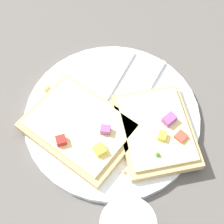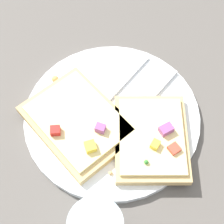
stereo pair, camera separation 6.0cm
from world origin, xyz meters
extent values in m
plane|color=#56514C|center=(0.00, 0.00, 0.00)|extent=(4.00, 4.00, 0.00)
cylinder|color=white|center=(0.00, 0.00, 0.01)|extent=(0.29, 0.29, 0.01)
cube|color=silver|center=(-0.07, -0.01, 0.01)|extent=(0.13, 0.04, 0.01)
cube|color=silver|center=(0.02, -0.03, 0.01)|extent=(0.06, 0.04, 0.01)
cube|color=silver|center=(0.06, -0.05, 0.01)|extent=(0.03, 0.01, 0.00)
cube|color=silver|center=(0.06, -0.04, 0.01)|extent=(0.03, 0.01, 0.00)
cube|color=silver|center=(0.06, -0.04, 0.01)|extent=(0.03, 0.01, 0.00)
cube|color=silver|center=(0.06, -0.03, 0.01)|extent=(0.03, 0.01, 0.00)
cube|color=silver|center=(-0.09, 0.05, 0.01)|extent=(0.08, 0.03, 0.01)
cube|color=silver|center=(0.01, 0.03, 0.01)|extent=(0.12, 0.05, 0.00)
cube|color=tan|center=(0.04, -0.04, 0.02)|extent=(0.18, 0.20, 0.01)
cube|color=beige|center=(0.04, -0.04, 0.03)|extent=(0.16, 0.18, 0.01)
cube|color=#934C8E|center=(0.04, 0.00, 0.04)|extent=(0.01, 0.02, 0.01)
cube|color=red|center=(0.07, -0.06, 0.04)|extent=(0.02, 0.02, 0.01)
cube|color=yellow|center=(0.08, 0.00, 0.04)|extent=(0.02, 0.02, 0.01)
cube|color=tan|center=(0.02, 0.07, 0.02)|extent=(0.18, 0.16, 0.01)
cube|color=beige|center=(0.02, 0.07, 0.03)|extent=(0.16, 0.14, 0.01)
cube|color=#D14733|center=(0.02, 0.11, 0.04)|extent=(0.02, 0.02, 0.01)
cube|color=#934C8E|center=(0.00, 0.09, 0.04)|extent=(0.02, 0.02, 0.01)
cube|color=yellow|center=(0.03, 0.09, 0.04)|extent=(0.02, 0.01, 0.01)
sphere|color=#388433|center=(0.06, 0.08, 0.04)|extent=(0.01, 0.01, 0.01)
sphere|color=tan|center=(-0.02, -0.12, 0.02)|extent=(0.01, 0.01, 0.01)
sphere|color=tan|center=(0.01, 0.00, 0.02)|extent=(0.01, 0.01, 0.01)
sphere|color=tan|center=(0.09, 0.04, 0.02)|extent=(0.01, 0.01, 0.01)
sphere|color=#DBB75C|center=(-0.02, -0.03, 0.02)|extent=(0.01, 0.01, 0.01)
camera|label=1|loc=(0.29, 0.07, 0.54)|focal=60.00mm
camera|label=2|loc=(0.27, 0.13, 0.54)|focal=60.00mm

